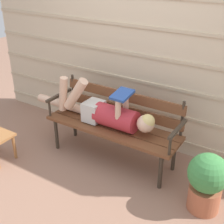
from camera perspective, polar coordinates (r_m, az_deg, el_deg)
name	(u,v)px	position (r m, az deg, el deg)	size (l,w,h in m)	color
ground_plane	(108,161)	(3.71, -0.70, -9.13)	(12.00, 12.00, 0.00)	#936B56
house_siding	(138,54)	(3.72, 4.84, 10.66)	(4.53, 0.08, 2.29)	beige
park_bench	(115,121)	(3.56, 0.59, -1.60)	(1.59, 0.48, 0.85)	brown
reclining_person	(105,112)	(3.50, -1.33, 0.01)	(1.68, 0.25, 0.53)	#B72D38
potted_plant	(207,181)	(3.04, 17.10, -12.06)	(0.38, 0.38, 0.60)	#AD5B3D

